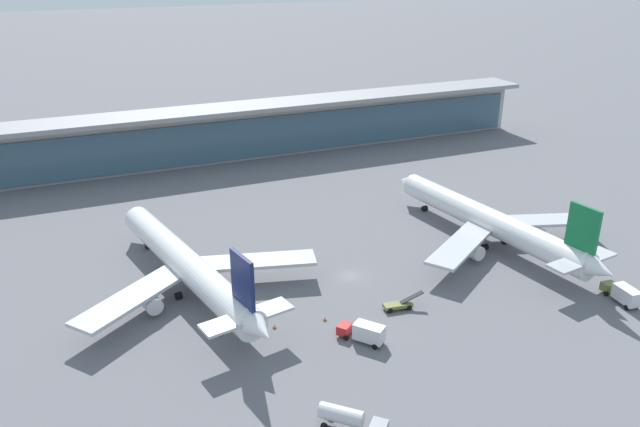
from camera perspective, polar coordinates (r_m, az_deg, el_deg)
ground_plane at (r=115.75m, az=2.74°, el=-5.65°), size 1200.00×1200.00×0.00m
airliner_left_stand at (r=110.97m, az=-11.77°, el=-4.67°), size 43.07×56.74×15.20m
airliner_centre_stand at (r=130.29m, az=15.24°, el=-0.77°), size 43.52×57.03×15.20m
service_truck_near_nose_olive at (r=118.22m, az=25.62°, el=-6.50°), size 3.01×7.49×3.10m
service_truck_under_wing_grey at (r=81.79m, az=2.67°, el=-17.93°), size 7.74×7.60×2.95m
service_truck_mid_apron_olive at (r=106.14m, az=7.13°, el=-8.14°), size 6.92×2.47×2.70m
service_truck_by_tail_red at (r=97.14m, az=3.99°, el=-10.59°), size 6.30×7.17×3.10m
terminal_building at (r=180.11m, az=-7.97°, el=7.35°), size 185.28×12.80×15.20m
safety_cone_alpha at (r=100.93m, az=-4.12°, el=-10.12°), size 0.62×0.62×0.70m
safety_cone_bravo at (r=102.55m, az=0.44°, el=-9.47°), size 0.62×0.62×0.70m
safety_cone_charlie at (r=100.19m, az=-8.90°, el=-10.63°), size 0.62×0.62×0.70m
safety_cone_delta at (r=99.41m, az=1.73°, el=-10.63°), size 0.62×0.62×0.70m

